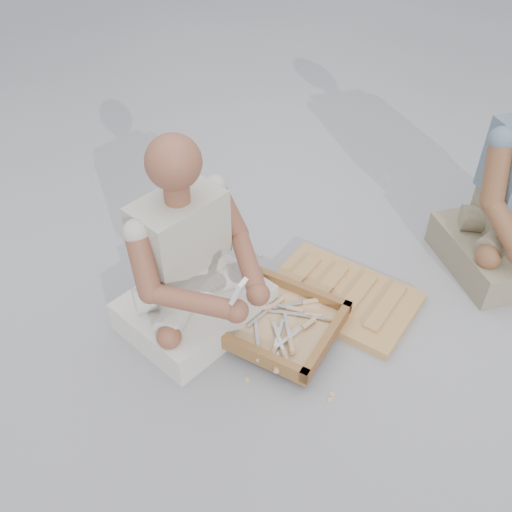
% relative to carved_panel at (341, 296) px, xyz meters
% --- Properties ---
extents(ground, '(60.00, 60.00, 0.00)m').
position_rel_carved_panel_xyz_m(ground, '(-0.29, -0.33, -0.02)').
color(ground, '#9D9DA2').
rests_on(ground, ground).
extents(carved_panel, '(0.67, 0.49, 0.04)m').
position_rel_carved_panel_xyz_m(carved_panel, '(0.00, 0.00, 0.00)').
color(carved_panel, '#B17244').
rests_on(carved_panel, ground).
extents(tool_tray, '(0.56, 0.46, 0.07)m').
position_rel_carved_panel_xyz_m(tool_tray, '(-0.20, -0.30, 0.04)').
color(tool_tray, brown).
rests_on(tool_tray, carved_panel).
extents(chisel_0, '(0.14, 0.19, 0.02)m').
position_rel_carved_panel_xyz_m(chisel_0, '(-0.07, -0.39, 0.07)').
color(chisel_0, silver).
rests_on(chisel_0, tool_tray).
extents(chisel_1, '(0.16, 0.18, 0.02)m').
position_rel_carved_panel_xyz_m(chisel_1, '(-0.07, -0.45, 0.06)').
color(chisel_1, silver).
rests_on(chisel_1, tool_tray).
extents(chisel_2, '(0.07, 0.22, 0.02)m').
position_rel_carved_panel_xyz_m(chisel_2, '(-0.11, -0.45, 0.06)').
color(chisel_2, silver).
rests_on(chisel_2, tool_tray).
extents(chisel_3, '(0.22, 0.06, 0.02)m').
position_rel_carved_panel_xyz_m(chisel_3, '(-0.15, -0.22, 0.06)').
color(chisel_3, silver).
rests_on(chisel_3, tool_tray).
extents(chisel_4, '(0.11, 0.21, 0.02)m').
position_rel_carved_panel_xyz_m(chisel_4, '(-0.09, -0.48, 0.05)').
color(chisel_4, silver).
rests_on(chisel_4, tool_tray).
extents(chisel_5, '(0.08, 0.22, 0.02)m').
position_rel_carved_panel_xyz_m(chisel_5, '(-0.22, -0.23, 0.05)').
color(chisel_5, silver).
rests_on(chisel_5, tool_tray).
extents(chisel_6, '(0.21, 0.09, 0.02)m').
position_rel_carved_panel_xyz_m(chisel_6, '(-0.07, -0.21, 0.05)').
color(chisel_6, silver).
rests_on(chisel_6, tool_tray).
extents(chisel_7, '(0.17, 0.16, 0.02)m').
position_rel_carved_panel_xyz_m(chisel_7, '(-0.26, -0.28, 0.06)').
color(chisel_7, silver).
rests_on(chisel_7, tool_tray).
extents(chisel_8, '(0.18, 0.16, 0.02)m').
position_rel_carved_panel_xyz_m(chisel_8, '(-0.11, -0.15, 0.05)').
color(chisel_8, silver).
rests_on(chisel_8, tool_tray).
extents(chisel_9, '(0.09, 0.21, 0.02)m').
position_rel_carved_panel_xyz_m(chisel_9, '(-0.05, -0.29, 0.06)').
color(chisel_9, silver).
rests_on(chisel_9, tool_tray).
extents(chisel_10, '(0.22, 0.07, 0.02)m').
position_rel_carved_panel_xyz_m(chisel_10, '(0.01, -0.20, 0.05)').
color(chisel_10, silver).
rests_on(chisel_10, tool_tray).
extents(chisel_11, '(0.13, 0.20, 0.02)m').
position_rel_carved_panel_xyz_m(chisel_11, '(-0.17, -0.47, 0.05)').
color(chisel_11, silver).
rests_on(chisel_11, tool_tray).
extents(wood_chip_0, '(0.02, 0.02, 0.00)m').
position_rel_carved_panel_xyz_m(wood_chip_0, '(-0.13, -0.41, -0.02)').
color(wood_chip_0, tan).
rests_on(wood_chip_0, ground).
extents(wood_chip_1, '(0.02, 0.02, 0.00)m').
position_rel_carved_panel_xyz_m(wood_chip_1, '(-0.48, -0.36, -0.02)').
color(wood_chip_1, tan).
rests_on(wood_chip_1, ground).
extents(wood_chip_2, '(0.02, 0.02, 0.00)m').
position_rel_carved_panel_xyz_m(wood_chip_2, '(0.15, -0.48, -0.02)').
color(wood_chip_2, tan).
rests_on(wood_chip_2, ground).
extents(wood_chip_3, '(0.02, 0.02, 0.00)m').
position_rel_carved_panel_xyz_m(wood_chip_3, '(-0.45, 0.10, -0.02)').
color(wood_chip_3, tan).
rests_on(wood_chip_3, ground).
extents(wood_chip_4, '(0.02, 0.02, 0.00)m').
position_rel_carved_panel_xyz_m(wood_chip_4, '(-0.47, -0.34, -0.02)').
color(wood_chip_4, tan).
rests_on(wood_chip_4, ground).
extents(wood_chip_5, '(0.02, 0.02, 0.00)m').
position_rel_carved_panel_xyz_m(wood_chip_5, '(0.15, -0.51, -0.02)').
color(wood_chip_5, tan).
rests_on(wood_chip_5, ground).
extents(wood_chip_6, '(0.02, 0.02, 0.00)m').
position_rel_carved_panel_xyz_m(wood_chip_6, '(-0.23, -0.31, -0.02)').
color(wood_chip_6, tan).
rests_on(wood_chip_6, ground).
extents(wood_chip_7, '(0.02, 0.02, 0.00)m').
position_rel_carved_panel_xyz_m(wood_chip_7, '(-0.33, -0.35, -0.02)').
color(wood_chip_7, tan).
rests_on(wood_chip_7, ground).
extents(wood_chip_8, '(0.02, 0.02, 0.00)m').
position_rel_carved_panel_xyz_m(wood_chip_8, '(-0.46, -0.17, -0.02)').
color(wood_chip_8, tan).
rests_on(wood_chip_8, ground).
extents(wood_chip_9, '(0.02, 0.02, 0.00)m').
position_rel_carved_panel_xyz_m(wood_chip_9, '(0.01, -0.05, -0.02)').
color(wood_chip_9, tan).
rests_on(wood_chip_9, ground).
extents(wood_chip_10, '(0.02, 0.02, 0.00)m').
position_rel_carved_panel_xyz_m(wood_chip_10, '(-0.34, -0.39, -0.02)').
color(wood_chip_10, tan).
rests_on(wood_chip_10, ground).
extents(wood_chip_11, '(0.02, 0.02, 0.00)m').
position_rel_carved_panel_xyz_m(wood_chip_11, '(-0.17, -0.57, -0.02)').
color(wood_chip_11, tan).
rests_on(wood_chip_11, ground).
extents(wood_chip_12, '(0.02, 0.02, 0.00)m').
position_rel_carved_panel_xyz_m(wood_chip_12, '(-0.48, -0.37, -0.02)').
color(wood_chip_12, tan).
rests_on(wood_chip_12, ground).
extents(craftsman, '(0.64, 0.65, 0.86)m').
position_rel_carved_panel_xyz_m(craftsman, '(-0.51, -0.39, 0.27)').
color(craftsman, silver).
rests_on(craftsman, ground).
extents(mobile_phone, '(0.06, 0.05, 0.11)m').
position_rel_carved_panel_xyz_m(mobile_phone, '(-0.22, -0.53, 0.40)').
color(mobile_phone, silver).
rests_on(mobile_phone, craftsman).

